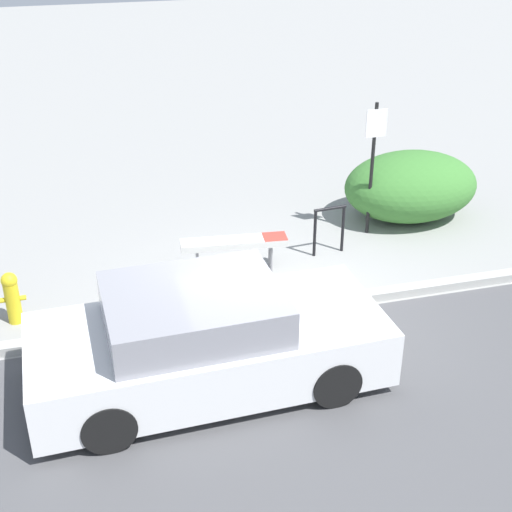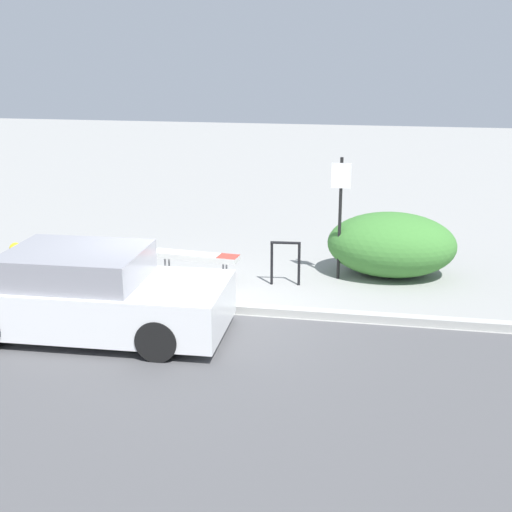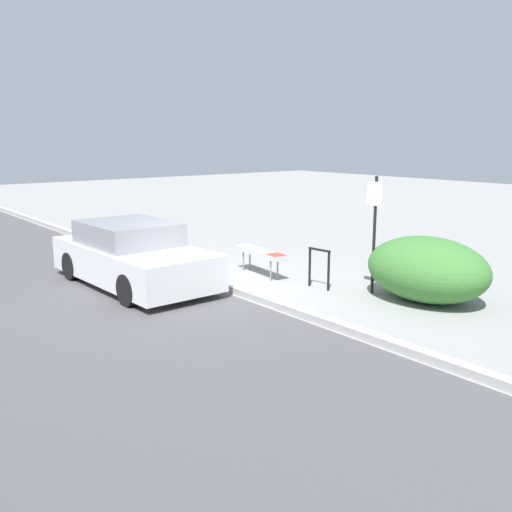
{
  "view_description": "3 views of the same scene",
  "coord_description": "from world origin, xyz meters",
  "px_view_note": "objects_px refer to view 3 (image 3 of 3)",
  "views": [
    {
      "loc": [
        -2.53,
        -8.17,
        5.43
      ],
      "look_at": [
        -0.13,
        0.65,
        0.6
      ],
      "focal_mm": 50.0,
      "sensor_mm": 36.0,
      "label": 1
    },
    {
      "loc": [
        3.15,
        -10.78,
        4.21
      ],
      "look_at": [
        0.95,
        0.74,
        0.76
      ],
      "focal_mm": 50.0,
      "sensor_mm": 36.0,
      "label": 2
    },
    {
      "loc": [
        9.38,
        -6.45,
        3.02
      ],
      "look_at": [
        1.22,
        0.01,
        0.85
      ],
      "focal_mm": 40.0,
      "sensor_mm": 36.0,
      "label": 3
    }
  ],
  "objects_px": {
    "bike_rack": "(319,264)",
    "parked_car_near": "(132,256)",
    "bench": "(260,253)",
    "fire_hydrant": "(165,240)",
    "sign_post": "(374,224)"
  },
  "relations": [
    {
      "from": "bench",
      "to": "bike_rack",
      "type": "relative_size",
      "value": 2.01
    },
    {
      "from": "bike_rack",
      "to": "sign_post",
      "type": "height_order",
      "value": "sign_post"
    },
    {
      "from": "bike_rack",
      "to": "fire_hydrant",
      "type": "bearing_deg",
      "value": -170.75
    },
    {
      "from": "bike_rack",
      "to": "sign_post",
      "type": "bearing_deg",
      "value": 30.46
    },
    {
      "from": "parked_car_near",
      "to": "fire_hydrant",
      "type": "bearing_deg",
      "value": 136.61
    },
    {
      "from": "bench",
      "to": "parked_car_near",
      "type": "distance_m",
      "value": 2.79
    },
    {
      "from": "bench",
      "to": "sign_post",
      "type": "relative_size",
      "value": 0.72
    },
    {
      "from": "fire_hydrant",
      "to": "parked_car_near",
      "type": "height_order",
      "value": "parked_car_near"
    },
    {
      "from": "sign_post",
      "to": "fire_hydrant",
      "type": "xyz_separation_m",
      "value": [
        -5.83,
        -1.34,
        -0.98
      ]
    },
    {
      "from": "sign_post",
      "to": "parked_car_near",
      "type": "xyz_separation_m",
      "value": [
        -3.54,
        -3.38,
        -0.77
      ]
    },
    {
      "from": "sign_post",
      "to": "parked_car_near",
      "type": "relative_size",
      "value": 0.54
    },
    {
      "from": "parked_car_near",
      "to": "bench",
      "type": "bearing_deg",
      "value": 67.65
    },
    {
      "from": "bike_rack",
      "to": "bench",
      "type": "bearing_deg",
      "value": -172.04
    },
    {
      "from": "bike_rack",
      "to": "parked_car_near",
      "type": "height_order",
      "value": "parked_car_near"
    },
    {
      "from": "bike_rack",
      "to": "parked_car_near",
      "type": "relative_size",
      "value": 0.2
    }
  ]
}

